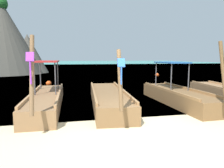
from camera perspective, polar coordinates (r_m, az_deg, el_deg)
name	(u,v)px	position (r m, az deg, el deg)	size (l,w,h in m)	color
ground	(136,132)	(6.12, 6.67, -12.93)	(120.00, 120.00, 0.00)	beige
sea_water	(74,64)	(66.85, -10.36, 5.38)	(120.00, 120.00, 0.00)	#2DB29E
longtail_boat_violet_ribbon	(46,100)	(9.10, -17.56, -4.12)	(1.22, 6.21, 2.73)	olive
longtail_boat_blue_ribbon	(108,98)	(9.15, -1.00, -3.97)	(1.84, 6.45, 2.35)	brown
longtail_boat_green_ribbon	(178,96)	(9.98, 17.54, -3.10)	(1.31, 5.63, 2.65)	brown
karst_rock	(5,38)	(30.83, -27.27, 11.05)	(10.66, 10.16, 9.88)	#47443D
mooring_buoy_near	(49,83)	(16.07, -16.95, 0.15)	(0.39, 0.39, 0.39)	#EA5119
mooring_buoy_far	(157,75)	(23.22, 12.21, 2.43)	(0.40, 0.40, 0.40)	#EA5119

